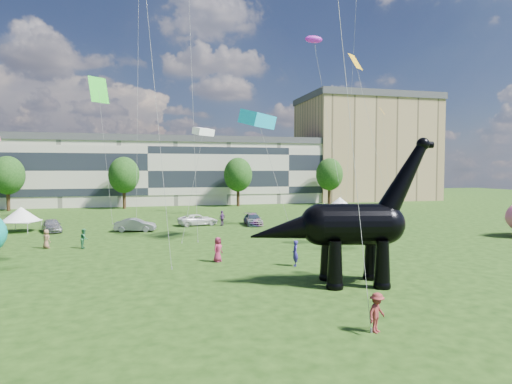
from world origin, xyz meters
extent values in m
plane|color=#16330C|center=(0.00, 0.00, 0.00)|extent=(220.00, 220.00, 0.00)
cube|color=beige|center=(-8.00, 62.00, 6.00)|extent=(78.00, 11.00, 12.00)
cube|color=tan|center=(40.00, 65.00, 11.00)|extent=(28.00, 18.00, 22.00)
cylinder|color=#382314|center=(-30.00, 53.00, 1.60)|extent=(0.56, 0.56, 3.20)
ellipsoid|color=#14380F|center=(-30.00, 53.00, 6.32)|extent=(5.20, 5.20, 6.24)
cylinder|color=#382314|center=(-12.00, 53.00, 1.60)|extent=(0.56, 0.56, 3.20)
ellipsoid|color=#14380F|center=(-12.00, 53.00, 6.32)|extent=(5.20, 5.20, 6.24)
cylinder|color=#382314|center=(8.00, 53.00, 1.60)|extent=(0.56, 0.56, 3.20)
ellipsoid|color=#14380F|center=(8.00, 53.00, 6.32)|extent=(5.20, 5.20, 6.24)
cylinder|color=#382314|center=(26.00, 53.00, 1.60)|extent=(0.56, 0.56, 3.20)
ellipsoid|color=#14380F|center=(26.00, 53.00, 6.32)|extent=(5.20, 5.20, 6.24)
cone|color=black|center=(2.38, -1.68, 1.35)|extent=(1.10, 1.10, 2.71)
sphere|color=black|center=(2.38, -1.68, 0.16)|extent=(0.99, 0.99, 0.99)
cone|color=black|center=(2.76, 0.27, 1.35)|extent=(1.10, 1.10, 2.71)
sphere|color=black|center=(2.76, 0.27, 0.16)|extent=(0.99, 0.99, 0.99)
cone|color=black|center=(5.04, -2.20, 1.35)|extent=(1.10, 1.10, 2.71)
sphere|color=black|center=(5.04, -2.20, 0.16)|extent=(0.99, 0.99, 0.99)
cone|color=black|center=(5.42, -0.25, 1.35)|extent=(1.10, 1.10, 2.71)
sphere|color=black|center=(5.42, -0.25, 0.16)|extent=(0.99, 0.99, 0.99)
cylinder|color=black|center=(3.81, -0.95, 3.52)|extent=(4.19, 3.12, 2.44)
sphere|color=black|center=(1.95, -0.59, 3.52)|extent=(2.44, 2.44, 2.44)
sphere|color=black|center=(5.67, -1.31, 3.52)|extent=(2.35, 2.35, 2.35)
cone|color=black|center=(6.75, -1.53, 6.13)|extent=(3.59, 1.98, 4.78)
sphere|color=black|center=(7.83, -1.74, 8.20)|extent=(0.76, 0.76, 0.76)
cylinder|color=black|center=(8.10, -1.79, 8.16)|extent=(0.70, 0.51, 0.40)
cone|color=black|center=(0.13, -0.23, 3.22)|extent=(5.05, 2.78, 2.65)
imported|color=#A2A3A6|center=(-17.97, 26.02, 0.71)|extent=(2.88, 4.48, 1.42)
imported|color=gray|center=(-9.27, 24.15, 0.71)|extent=(4.51, 2.23, 1.42)
imported|color=white|center=(-2.10, 27.74, 0.66)|extent=(5.13, 3.20, 1.32)
imported|color=#595960|center=(4.42, 26.46, 0.67)|extent=(2.17, 4.71, 1.33)
cube|color=white|center=(13.12, 25.06, 1.06)|extent=(3.29, 3.29, 0.12)
cone|color=white|center=(13.12, 25.06, 1.84)|extent=(4.16, 4.16, 1.45)
cylinder|color=#999999|center=(11.58, 23.91, 0.53)|extent=(0.06, 0.06, 1.06)
cylinder|color=#999999|center=(14.26, 23.52, 0.53)|extent=(0.06, 0.06, 1.06)
cylinder|color=#999999|center=(11.97, 26.59, 0.53)|extent=(0.06, 0.06, 1.06)
cylinder|color=#999999|center=(14.65, 26.20, 0.53)|extent=(0.06, 0.06, 1.06)
cube|color=white|center=(18.58, 32.37, 1.16)|extent=(3.75, 3.75, 0.13)
cone|color=white|center=(18.58, 32.37, 2.00)|extent=(4.75, 4.75, 1.58)
cylinder|color=#999999|center=(16.83, 31.24, 0.58)|extent=(0.06, 0.06, 1.16)
cylinder|color=#999999|center=(19.71, 30.62, 0.58)|extent=(0.06, 0.06, 1.16)
cylinder|color=#999999|center=(17.45, 34.12, 0.58)|extent=(0.06, 0.06, 1.16)
cylinder|color=#999999|center=(20.33, 33.50, 0.58)|extent=(0.06, 0.06, 1.16)
cube|color=white|center=(-21.21, 26.95, 1.12)|extent=(3.70, 3.70, 0.12)
cone|color=white|center=(-21.21, 26.95, 1.94)|extent=(4.69, 4.69, 1.53)
cylinder|color=#999999|center=(-22.94, 25.90, 0.56)|extent=(0.06, 0.06, 1.12)
cylinder|color=#999999|center=(-20.17, 25.22, 0.56)|extent=(0.06, 0.06, 1.12)
cylinder|color=#999999|center=(-22.25, 28.67, 0.56)|extent=(0.06, 0.06, 1.12)
cylinder|color=#999999|center=(-19.48, 27.99, 0.56)|extent=(0.06, 0.06, 1.12)
imported|color=teal|center=(25.75, 32.72, 0.87)|extent=(0.55, 0.71, 1.75)
imported|color=olive|center=(10.67, 18.93, 0.87)|extent=(1.16, 1.29, 1.73)
imported|color=#317C4B|center=(-13.19, 15.02, 0.84)|extent=(0.64, 0.82, 1.68)
imported|color=#9A694D|center=(-16.30, 15.70, 0.81)|extent=(0.93, 0.92, 1.63)
imported|color=black|center=(14.87, 21.95, 0.80)|extent=(1.53, 0.60, 1.61)
imported|color=#97254A|center=(-2.93, 6.91, 0.90)|extent=(1.02, 1.04, 1.81)
imported|color=maroon|center=(1.34, -8.09, 0.83)|extent=(1.24, 1.09, 1.66)
imported|color=#30278F|center=(2.09, 4.27, 0.90)|extent=(0.55, 0.73, 1.79)
imported|color=#5B316F|center=(0.67, 26.72, 0.90)|extent=(1.08, 1.03, 1.80)
plane|color=#EEA70C|center=(32.20, 44.58, 17.07)|extent=(1.82, 1.94, 1.40)
plane|color=green|center=(-14.02, 35.98, 17.11)|extent=(3.33, 2.74, 3.43)
ellipsoid|color=purple|center=(11.52, 24.94, 22.24)|extent=(2.38, 1.94, 0.85)
cube|color=#0D9DCA|center=(2.28, 15.63, 11.43)|extent=(4.24, 4.38, 1.68)
plane|color=#DD9E0B|center=(15.10, 21.26, 18.94)|extent=(2.41, 2.15, 1.85)
cube|color=white|center=(-2.54, 18.21, 10.40)|extent=(2.32, 2.22, 0.84)
camera|label=1|loc=(-7.66, -23.66, 6.71)|focal=30.00mm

